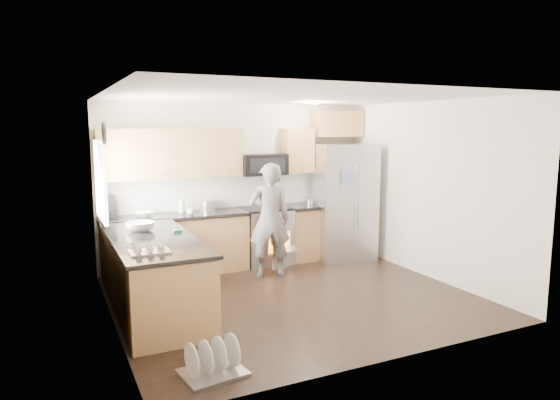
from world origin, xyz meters
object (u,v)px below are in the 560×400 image
refrigerator (344,202)px  stove_range (266,223)px  person (270,220)px  dish_rack (213,365)px

refrigerator → stove_range: bearing=179.8°
person → refrigerator: bearing=-151.9°
refrigerator → dish_rack: refrigerator is taller
refrigerator → person: (-1.57, -0.42, -0.12)m
stove_range → dish_rack: 3.82m
refrigerator → person: size_ratio=1.14×
stove_range → refrigerator: refrigerator is taller
refrigerator → dish_rack: (-3.30, -2.99, -0.88)m
stove_range → person: size_ratio=1.05×
person → stove_range: bearing=-95.5°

